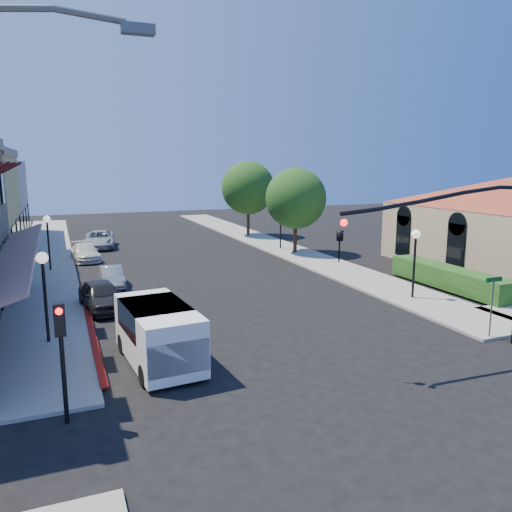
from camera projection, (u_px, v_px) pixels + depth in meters
name	position (u px, v px, depth m)	size (l,w,h in m)	color
ground	(356.00, 396.00, 14.77)	(120.00, 120.00, 0.00)	black
sidewalk_left	(47.00, 257.00, 36.20)	(3.50, 50.00, 0.12)	gray
sidewalk_right	(268.00, 243.00, 42.60)	(3.50, 50.00, 0.12)	gray
curb_red_strip	(93.00, 339.00, 19.55)	(0.25, 10.00, 0.06)	maroon
hedge	(448.00, 289.00, 27.26)	(1.40, 8.00, 1.10)	#184614
street_tree_a	(296.00, 198.00, 37.30)	(4.56, 4.56, 6.48)	black
street_tree_b	(248.00, 188.00, 46.36)	(4.94, 4.94, 7.02)	black
signal_mast_arm	(479.00, 241.00, 17.52)	(8.01, 0.39, 6.00)	black
secondary_signal	(61.00, 341.00, 12.71)	(0.28, 0.42, 3.32)	black
street_name_sign	(492.00, 297.00, 19.20)	(0.80, 0.06, 2.50)	#595B5E
lamppost_left_near	(43.00, 274.00, 18.46)	(0.44, 0.44, 3.57)	black
lamppost_left_far	(47.00, 229.00, 31.24)	(0.44, 0.44, 3.57)	black
lamppost_right_near	(415.00, 246.00, 24.67)	(0.44, 0.44, 3.57)	black
lamppost_right_far	(281.00, 215.00, 39.28)	(0.44, 0.44, 3.57)	black
white_van	(159.00, 331.00, 16.91)	(2.37, 4.76, 2.04)	white
parked_car_a	(102.00, 295.00, 23.33)	(1.63, 4.05, 1.38)	black
parked_car_b	(112.00, 277.00, 27.85)	(1.16, 3.33, 1.10)	#939698
parked_car_c	(85.00, 252.00, 35.21)	(1.68, 4.14, 1.20)	silver
parked_car_d	(100.00, 239.00, 40.62)	(2.29, 4.96, 1.38)	#BABEBF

